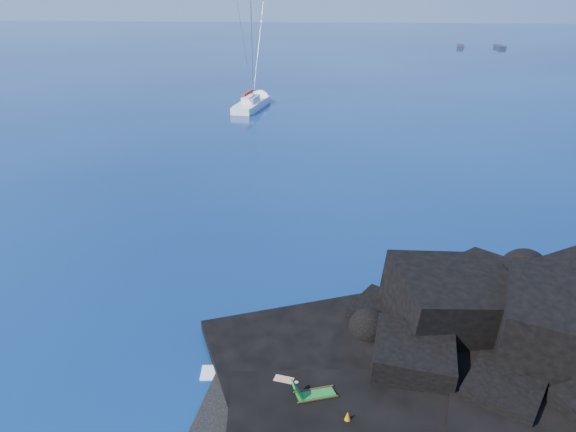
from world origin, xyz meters
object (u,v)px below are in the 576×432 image
at_px(deck_chair, 316,390).
at_px(sunbather, 284,381).
at_px(sailboat, 252,108).
at_px(distant_boat_a, 460,48).
at_px(marker_cone, 347,419).
at_px(distant_boat_b, 500,48).

relative_size(deck_chair, sunbather, 0.81).
relative_size(sailboat, sunbather, 6.36).
bearing_deg(sailboat, distant_boat_a, 70.30).
height_order(sailboat, distant_boat_a, sailboat).
distance_m(deck_chair, marker_cone, 1.60).
height_order(sailboat, marker_cone, sailboat).
bearing_deg(deck_chair, distant_boat_a, 57.70).
xyz_separation_m(sailboat, distant_boat_a, (38.93, 68.08, 0.00)).
height_order(sailboat, deck_chair, sailboat).
relative_size(sunbather, marker_cone, 3.15).
bearing_deg(distant_boat_a, sailboat, -106.69).
distance_m(deck_chair, sunbather, 1.49).
bearing_deg(distant_boat_a, marker_cone, -90.31).
relative_size(marker_cone, distant_boat_b, 0.13).
xyz_separation_m(deck_chair, distant_boat_b, (38.44, 118.96, -0.89)).
height_order(sunbather, distant_boat_a, sunbather).
bearing_deg(deck_chair, marker_cone, -63.77).
height_order(deck_chair, distant_boat_b, deck_chair).
distance_m(sunbather, distant_boat_a, 122.60).
bearing_deg(deck_chair, sailboat, 81.81).
bearing_deg(distant_boat_a, deck_chair, -90.94).
height_order(sailboat, distant_boat_b, sailboat).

